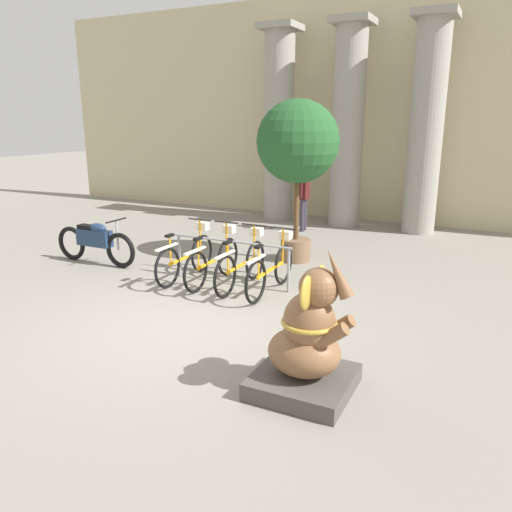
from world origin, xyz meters
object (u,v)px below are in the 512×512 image
Objects in this scene: motorcycle at (95,241)px; potted_tree at (298,146)px; bicycle_3 at (271,269)px; bicycle_0 at (187,256)px; elephant_statue at (308,344)px; person_pedestrian at (304,192)px; bicycle_1 at (214,260)px; bicycle_2 at (242,264)px.

potted_tree is (3.44, 1.97, 1.81)m from motorcycle.
motorcycle is at bearing 179.94° from bicycle_3.
bicycle_0 is 1.11× the size of elephant_statue.
elephant_statue is at bearing -68.49° from person_pedestrian.
bicycle_1 is 1.11m from bicycle_3.
elephant_statue is (2.19, -2.67, 0.13)m from bicycle_2.
potted_tree is (1.29, 1.97, 1.86)m from bicycle_0.
elephant_statue is 7.84m from person_pedestrian.
elephant_statue reaches higher than bicycle_0.
person_pedestrian is 3.06m from potted_tree.
motorcycle is at bearing 179.99° from bicycle_0.
bicycle_1 is 1.00× the size of bicycle_2.
potted_tree is at bearing 100.65° from bicycle_3.
bicycle_2 is 2.71m from potted_tree.
potted_tree reaches higher than bicycle_2.
motorcycle is 4.36m from potted_tree.
bicycle_1 is 3.82m from elephant_statue.
bicycle_2 is at bearing 129.36° from elephant_statue.
bicycle_1 is 1.00× the size of bicycle_3.
bicycle_1 is 1.05× the size of person_pedestrian.
elephant_statue is at bearing -44.14° from bicycle_1.
person_pedestrian is at bearing 108.05° from potted_tree.
bicycle_2 is (1.11, 0.01, 0.00)m from bicycle_0.
bicycle_2 is 1.00× the size of bicycle_3.
person_pedestrian is (-0.13, 4.62, 0.60)m from bicycle_1.
bicycle_3 is 0.56× the size of potted_tree.
potted_tree is (0.86, -2.65, 1.26)m from person_pedestrian.
elephant_statue is 0.51× the size of potted_tree.
bicycle_3 is 3.81m from motorcycle.
person_pedestrian is at bearing 111.51° from elephant_statue.
bicycle_2 is (0.55, 0.01, 0.00)m from bicycle_1.
potted_tree is at bearing 56.80° from bicycle_0.
bicycle_0 is 0.56× the size of potted_tree.
bicycle_0 and bicycle_2 have the same top height.
elephant_statue is (2.74, -2.66, 0.13)m from bicycle_1.
bicycle_3 is at bearing 121.65° from elephant_statue.
person_pedestrian is (-1.24, 4.63, 0.60)m from bicycle_3.
person_pedestrian reaches higher than bicycle_2.
bicycle_1 is at bearing -88.42° from person_pedestrian.
bicycle_1 is 1.11× the size of elephant_statue.
bicycle_1 reaches higher than motorcycle.
potted_tree is at bearing 84.67° from bicycle_2.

